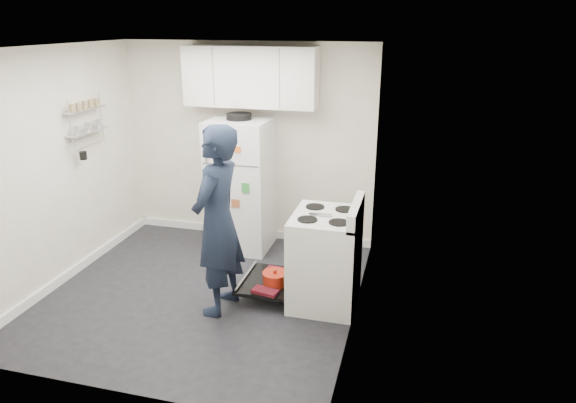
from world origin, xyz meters
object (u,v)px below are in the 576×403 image
(open_oven_door, at_px, (270,280))
(refrigerator, at_px, (241,184))
(electric_range, at_px, (324,260))
(person, at_px, (218,222))

(open_oven_door, distance_m, refrigerator, 1.48)
(electric_range, bearing_deg, refrigerator, 138.78)
(open_oven_door, xyz_separation_m, refrigerator, (-0.70, 1.13, 0.64))
(electric_range, distance_m, person, 1.14)
(refrigerator, relative_size, person, 0.91)
(electric_range, distance_m, open_oven_door, 0.63)
(open_oven_door, bearing_deg, person, -139.04)
(refrigerator, distance_m, person, 1.52)
(person, bearing_deg, open_oven_door, 136.42)
(open_oven_door, bearing_deg, refrigerator, 121.80)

